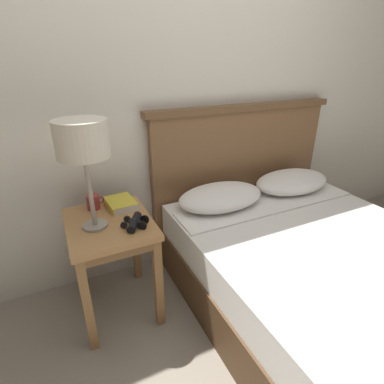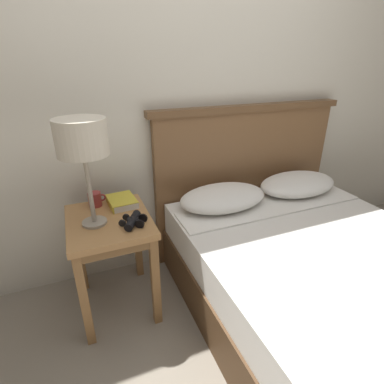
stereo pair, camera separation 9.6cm
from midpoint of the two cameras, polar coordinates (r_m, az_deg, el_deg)
name	(u,v)px [view 1 (the left image)]	position (r m, az deg, el deg)	size (l,w,h in m)	color
ground_plane	(238,345)	(1.84, 7.13, -27.01)	(20.00, 20.00, 0.00)	gray
wall_back	(167,80)	(2.00, -6.29, 20.48)	(8.00, 0.06, 2.60)	beige
nightstand	(111,236)	(1.76, -16.75, -8.05)	(0.45, 0.53, 0.61)	#AD7A47
bed	(316,270)	(1.94, 21.24, -13.67)	(1.49, 1.89, 1.13)	#4E3520
table_lamp	(82,142)	(1.51, -21.89, 8.82)	(0.25, 0.25, 0.56)	gray
book_on_nightstand	(120,203)	(1.84, -14.94, -2.14)	(0.17, 0.21, 0.04)	silver
binoculars_pair	(135,222)	(1.62, -12.53, -5.67)	(0.16, 0.16, 0.05)	black
coffee_mug	(93,202)	(1.86, -19.68, -1.79)	(0.10, 0.08, 0.08)	#993333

